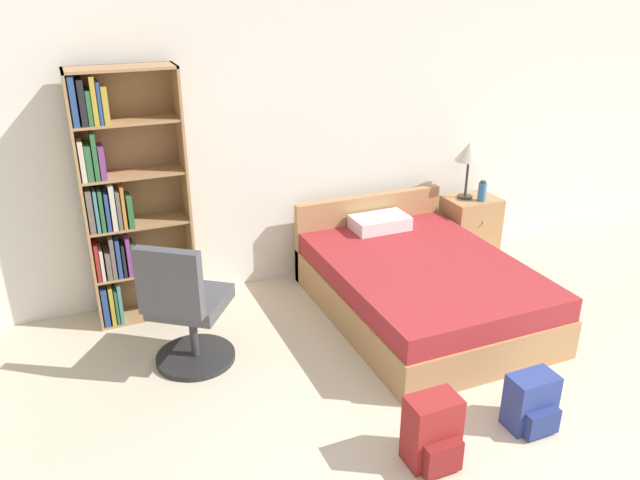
% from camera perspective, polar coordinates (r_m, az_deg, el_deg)
% --- Properties ---
extents(wall_back, '(9.00, 0.06, 2.60)m').
position_cam_1_polar(wall_back, '(5.51, -0.21, 9.73)').
color(wall_back, white).
rests_on(wall_back, ground_plane).
extents(bookshelf, '(0.78, 0.30, 1.99)m').
position_cam_1_polar(bookshelf, '(4.97, -17.77, 3.49)').
color(bookshelf, '#AD7F51').
rests_on(bookshelf, ground_plane).
extents(bed, '(1.44, 1.98, 0.74)m').
position_cam_1_polar(bed, '(5.16, 8.89, -4.01)').
color(bed, '#AD7F51').
rests_on(bed, ground_plane).
extents(office_chair, '(0.70, 0.72, 1.00)m').
position_cam_1_polar(office_chair, '(4.41, -12.16, -6.38)').
color(office_chair, '#232326').
rests_on(office_chair, ground_plane).
extents(nightstand, '(0.49, 0.41, 0.61)m').
position_cam_1_polar(nightstand, '(6.23, 13.50, 1.11)').
color(nightstand, '#AD7F51').
rests_on(nightstand, ground_plane).
extents(table_lamp, '(0.26, 0.26, 0.54)m').
position_cam_1_polar(table_lamp, '(5.99, 13.49, 7.73)').
color(table_lamp, '#333333').
rests_on(table_lamp, nightstand).
extents(water_bottle, '(0.08, 0.08, 0.20)m').
position_cam_1_polar(water_bottle, '(6.04, 14.60, 4.32)').
color(water_bottle, teal).
rests_on(water_bottle, nightstand).
extents(backpack_blue, '(0.29, 0.24, 0.36)m').
position_cam_1_polar(backpack_blue, '(4.15, 18.79, -13.94)').
color(backpack_blue, navy).
rests_on(backpack_blue, ground_plane).
extents(backpack_red, '(0.30, 0.26, 0.43)m').
position_cam_1_polar(backpack_red, '(3.74, 10.28, -16.95)').
color(backpack_red, maroon).
rests_on(backpack_red, ground_plane).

